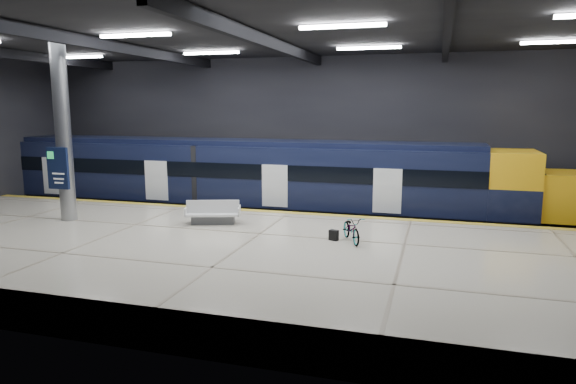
% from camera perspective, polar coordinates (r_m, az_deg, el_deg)
% --- Properties ---
extents(ground, '(30.00, 30.00, 0.00)m').
position_cam_1_polar(ground, '(19.38, -2.12, -7.10)').
color(ground, black).
rests_on(ground, ground).
extents(room_shell, '(30.10, 16.10, 8.05)m').
position_cam_1_polar(room_shell, '(18.57, -2.23, 10.07)').
color(room_shell, black).
rests_on(room_shell, ground).
extents(platform, '(30.00, 11.00, 1.10)m').
position_cam_1_polar(platform, '(16.97, -4.83, -7.61)').
color(platform, beige).
rests_on(platform, ground).
extents(safety_strip, '(30.00, 0.40, 0.01)m').
position_cam_1_polar(safety_strip, '(21.65, 0.17, -2.29)').
color(safety_strip, gold).
rests_on(safety_strip, platform).
extents(rails, '(30.00, 1.52, 0.16)m').
position_cam_1_polar(rails, '(24.47, 1.96, -3.38)').
color(rails, gray).
rests_on(rails, ground).
extents(train, '(29.40, 2.84, 3.79)m').
position_cam_1_polar(train, '(24.76, -3.14, 1.43)').
color(train, black).
rests_on(train, ground).
extents(bench, '(2.23, 1.45, 0.91)m').
position_cam_1_polar(bench, '(19.81, -8.33, -2.58)').
color(bench, '#595B60').
rests_on(bench, platform).
extents(bicycle, '(1.25, 1.74, 0.87)m').
position_cam_1_polar(bicycle, '(17.12, 7.08, -4.08)').
color(bicycle, '#99999E').
rests_on(bicycle, platform).
extents(pannier_bag, '(0.35, 0.28, 0.35)m').
position_cam_1_polar(pannier_bag, '(17.29, 5.10, -4.80)').
color(pannier_bag, black).
rests_on(pannier_bag, platform).
extents(info_column, '(0.90, 0.78, 6.90)m').
position_cam_1_polar(info_column, '(21.67, -23.74, 5.87)').
color(info_column, '#9EA0A5').
rests_on(info_column, platform).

